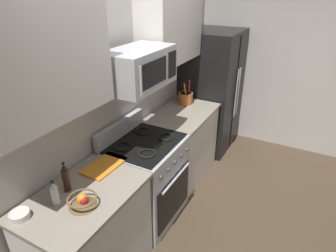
% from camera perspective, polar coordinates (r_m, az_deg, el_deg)
% --- Properties ---
extents(ground_plane, '(16.00, 16.00, 0.00)m').
position_cam_1_polar(ground_plane, '(3.23, 6.90, -20.55)').
color(ground_plane, '#473828').
extents(wall_back, '(8.00, 0.10, 2.60)m').
position_cam_1_polar(wall_back, '(2.94, -11.46, 5.02)').
color(wall_back, beige).
rests_on(wall_back, ground).
extents(counter_left, '(0.98, 0.66, 0.91)m').
position_cam_1_polar(counter_left, '(2.64, -15.17, -20.58)').
color(counter_left, silver).
rests_on(counter_left, ground).
extents(range_oven, '(0.76, 0.70, 1.09)m').
position_cam_1_polar(range_oven, '(3.13, -4.33, -10.42)').
color(range_oven, '#B2B5BA').
rests_on(range_oven, ground).
extents(counter_right, '(0.99, 0.66, 0.91)m').
position_cam_1_polar(counter_right, '(3.79, 2.83, -3.53)').
color(counter_right, silver).
rests_on(counter_right, ground).
extents(refrigerator, '(0.88, 0.77, 1.77)m').
position_cam_1_polar(refrigerator, '(4.41, 8.55, 6.82)').
color(refrigerator, black).
rests_on(refrigerator, ground).
extents(wall_right, '(0.10, 8.00, 2.60)m').
position_cam_1_polar(wall_right, '(4.64, 19.10, 12.02)').
color(wall_right, beige).
rests_on(wall_right, ground).
extents(microwave, '(0.71, 0.44, 0.34)m').
position_cam_1_polar(microwave, '(2.61, -5.78, 11.37)').
color(microwave, '#B2B5BA').
extents(upper_cabinets_left, '(0.97, 0.34, 0.79)m').
position_cam_1_polar(upper_cabinets_left, '(2.02, -24.09, 11.89)').
color(upper_cabinets_left, silver).
extents(upper_cabinets_right, '(0.98, 0.34, 0.79)m').
position_cam_1_polar(upper_cabinets_right, '(3.39, 0.58, 19.20)').
color(upper_cabinets_right, silver).
extents(utensil_crock, '(0.19, 0.19, 0.34)m').
position_cam_1_polar(utensil_crock, '(3.82, 3.50, 5.64)').
color(utensil_crock, '#D1662D').
rests_on(utensil_crock, counter_right).
extents(fruit_basket, '(0.22, 0.22, 0.10)m').
position_cam_1_polar(fruit_basket, '(2.21, -16.60, -14.06)').
color(fruit_basket, brown).
rests_on(fruit_basket, counter_left).
extents(cutting_board, '(0.40, 0.24, 0.02)m').
position_cam_1_polar(cutting_board, '(2.60, -12.47, -7.65)').
color(cutting_board, orange).
rests_on(cutting_board, counter_left).
extents(bottle_soy, '(0.06, 0.06, 0.25)m').
position_cam_1_polar(bottle_soy, '(2.35, -19.61, -9.64)').
color(bottle_soy, '#382314').
rests_on(bottle_soy, counter_left).
extents(bottle_vinegar, '(0.05, 0.05, 0.20)m').
position_cam_1_polar(bottle_vinegar, '(2.26, -21.53, -12.37)').
color(bottle_vinegar, silver).
rests_on(bottle_vinegar, counter_left).
extents(prep_bowl, '(0.14, 0.14, 0.05)m').
position_cam_1_polar(prep_bowl, '(2.28, -27.35, -15.39)').
color(prep_bowl, white).
rests_on(prep_bowl, counter_left).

